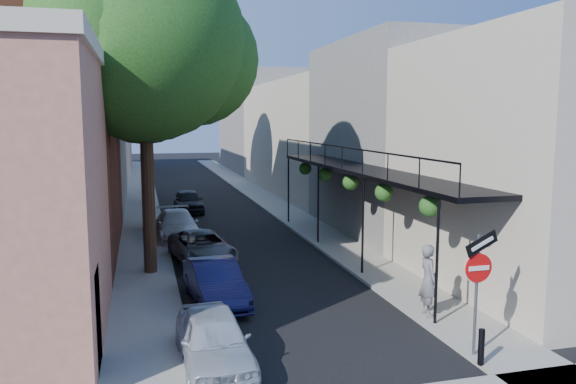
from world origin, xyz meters
TOP-DOWN VIEW (x-y plane):
  - road_surface at (0.00, 30.00)m, footprint 6.00×64.00m
  - sidewalk_left at (-4.00, 30.00)m, footprint 2.00×64.00m
  - sidewalk_right at (4.00, 30.00)m, footprint 2.00×64.00m
  - buildings_left at (-9.30, 28.76)m, footprint 10.10×59.10m
  - buildings_right at (8.99, 29.49)m, footprint 9.80×55.00m
  - sign_post at (3.16, 0.97)m, footprint 0.89×0.17m
  - bollard at (3.00, 0.50)m, footprint 0.14×0.14m
  - oak_near at (-3.37, 10.26)m, footprint 7.48×6.80m
  - oak_mid at (-3.42, 18.23)m, footprint 6.60×6.00m
  - oak_far at (-3.35, 27.27)m, footprint 7.70×7.00m
  - parked_car_a at (-2.60, 2.11)m, footprint 1.58×3.72m
  - parked_car_b at (-2.01, 6.41)m, footprint 1.64×3.93m
  - parked_car_c at (-1.87, 11.16)m, footprint 2.52×4.51m
  - parked_car_d at (-2.51, 15.79)m, footprint 1.94×4.44m
  - parked_car_e at (-1.40, 23.02)m, footprint 1.62×3.86m
  - pedestrian at (3.40, 3.59)m, footprint 0.53×0.76m

SIDE VIEW (x-z plane):
  - road_surface at x=0.00m, z-range 0.00..0.01m
  - sidewalk_left at x=-4.00m, z-range 0.00..0.12m
  - sidewalk_right at x=4.00m, z-range 0.00..0.12m
  - bollard at x=3.00m, z-range 0.12..0.92m
  - parked_car_c at x=-1.87m, z-range 0.00..1.19m
  - parked_car_a at x=-2.60m, z-range 0.00..1.25m
  - parked_car_b at x=-2.01m, z-range 0.00..1.26m
  - parked_car_d at x=-2.51m, z-range 0.00..1.27m
  - parked_car_e at x=-1.40m, z-range 0.00..1.30m
  - pedestrian at x=3.40m, z-range 0.12..2.09m
  - sign_post at x=3.16m, z-range 0.54..3.53m
  - buildings_right at x=8.99m, z-range -0.58..9.42m
  - buildings_left at x=-9.30m, z-range -1.06..10.94m
  - oak_mid at x=-3.42m, z-range 1.96..12.16m
  - oak_near at x=-3.37m, z-range 2.17..13.59m
  - oak_far at x=-3.35m, z-range 2.31..14.21m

